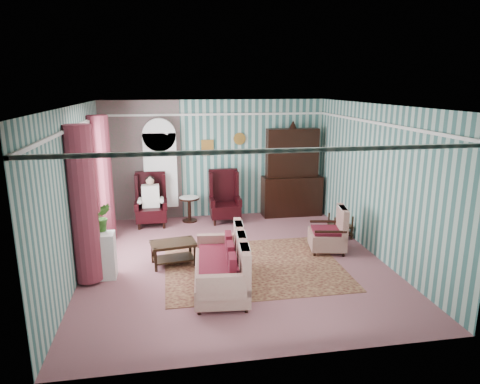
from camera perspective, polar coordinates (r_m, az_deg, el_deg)
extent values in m
plane|color=#975862|center=(8.20, -0.71, -9.21)|extent=(6.00, 6.00, 0.00)
cube|color=#396864|center=(10.65, -3.28, 4.39)|extent=(5.50, 0.02, 2.90)
cube|color=#396864|center=(4.93, 4.78, -7.30)|extent=(5.50, 0.02, 2.90)
cube|color=#396864|center=(7.81, -21.10, -0.14)|extent=(0.02, 6.00, 2.90)
cube|color=#396864|center=(8.60, 17.68, 1.38)|extent=(0.02, 6.00, 2.90)
cube|color=silver|center=(7.53, -0.78, 11.49)|extent=(5.50, 6.00, 0.02)
cube|color=#964C65|center=(10.60, -13.01, 4.00)|extent=(1.90, 0.01, 2.90)
cube|color=white|center=(7.56, -0.77, 8.84)|extent=(5.50, 6.00, 0.05)
cube|color=white|center=(8.36, -20.19, 1.53)|extent=(0.04, 1.50, 1.90)
cylinder|color=brown|center=(7.37, -20.16, -1.68)|extent=(0.44, 0.44, 2.60)
cylinder|color=brown|center=(9.38, -17.97, 1.76)|extent=(0.44, 0.44, 2.60)
cube|color=#B3722F|center=(10.56, -4.37, 5.93)|extent=(0.30, 0.03, 0.38)
cube|color=silver|center=(10.49, -10.50, 2.19)|extent=(0.80, 0.28, 2.24)
cube|color=black|center=(10.81, 6.98, 2.99)|extent=(1.50, 0.56, 2.36)
cube|color=black|center=(10.23, -11.79, -1.03)|extent=(0.76, 0.80, 1.25)
cube|color=black|center=(10.31, -2.04, -0.62)|extent=(0.76, 0.80, 1.25)
cylinder|color=black|center=(10.47, -6.75, -2.33)|extent=(0.50, 0.50, 0.60)
cube|color=black|center=(9.57, 13.22, -4.39)|extent=(0.45, 0.38, 0.54)
cube|color=silver|center=(7.78, -18.28, -8.09)|extent=(0.55, 0.35, 0.80)
cube|color=#4D1922|center=(7.97, 1.80, -9.86)|extent=(3.20, 2.60, 0.01)
cube|color=#BEB893|center=(6.99, -2.66, -8.51)|extent=(1.23, 1.94, 1.12)
cube|color=beige|center=(8.66, 11.61, -4.42)|extent=(0.94, 0.89, 1.07)
cube|color=black|center=(8.07, -8.85, -8.08)|extent=(0.89, 0.64, 0.44)
imported|color=#1F4C17|center=(7.49, -19.13, -4.02)|extent=(0.42, 0.38, 0.43)
imported|color=#214917|center=(7.68, -17.86, -3.21)|extent=(0.32, 0.28, 0.50)
imported|color=#214D18|center=(7.67, -18.91, -3.86)|extent=(0.22, 0.22, 0.36)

